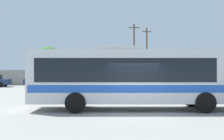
# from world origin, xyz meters

# --- Properties ---
(ground_plane) EXTENTS (300.00, 300.00, 0.00)m
(ground_plane) POSITION_xyz_m (0.00, 10.00, 0.00)
(ground_plane) COLOR gray
(perimeter_wall) EXTENTS (80.00, 0.30, 2.12)m
(perimeter_wall) POSITION_xyz_m (0.00, 27.32, 1.06)
(perimeter_wall) COLOR #9E998C
(perimeter_wall) RESTS_ON ground_plane
(coach_bus_silver_blue) EXTENTS (11.45, 4.16, 3.44)m
(coach_bus_silver_blue) POSITION_xyz_m (0.19, 1.64, 1.84)
(coach_bus_silver_blue) COLOR silver
(coach_bus_silver_blue) RESTS_ON ground_plane
(parked_car_second_dark_blue) EXTENTS (4.51, 2.21, 1.52)m
(parked_car_second_dark_blue) POSITION_xyz_m (-6.75, 23.31, 0.80)
(parked_car_second_dark_blue) COLOR navy
(parked_car_second_dark_blue) RESTS_ON ground_plane
(parked_car_third_grey) EXTENTS (4.42, 2.22, 1.47)m
(parked_car_third_grey) POSITION_xyz_m (-1.63, 24.26, 0.78)
(parked_car_third_grey) COLOR slate
(parked_car_third_grey) RESTS_ON ground_plane
(utility_pole_near) EXTENTS (1.76, 0.63, 9.15)m
(utility_pole_near) POSITION_xyz_m (9.51, 31.25, 4.76)
(utility_pole_near) COLOR #4C3823
(utility_pole_near) RESTS_ON ground_plane
(utility_pole_far) EXTENTS (1.80, 0.39, 9.49)m
(utility_pole_far) POSITION_xyz_m (6.97, 29.70, 4.94)
(utility_pole_far) COLOR #4C3823
(utility_pole_far) RESTS_ON ground_plane
(roadside_tree_midleft) EXTENTS (4.21, 4.21, 5.90)m
(roadside_tree_midleft) POSITION_xyz_m (-6.72, 32.20, 4.10)
(roadside_tree_midleft) COLOR brown
(roadside_tree_midleft) RESTS_ON ground_plane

